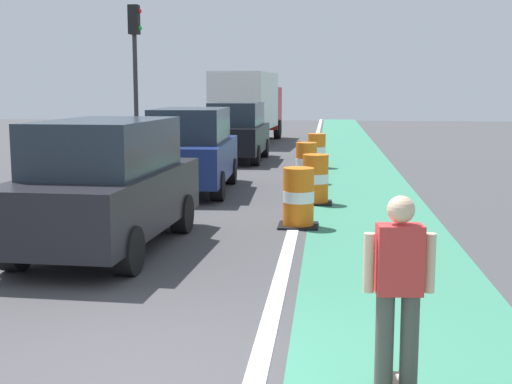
% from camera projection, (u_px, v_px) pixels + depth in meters
% --- Properties ---
extents(ground_plane, '(100.00, 100.00, 0.00)m').
position_uv_depth(ground_plane, '(150.00, 382.00, 6.01)').
color(ground_plane, '#424244').
extents(bike_lane_strip, '(2.50, 80.00, 0.01)m').
position_uv_depth(bike_lane_strip, '(363.00, 189.00, 17.57)').
color(bike_lane_strip, '#387F60').
rests_on(bike_lane_strip, ground).
extents(lane_divider_stripe, '(0.20, 80.00, 0.01)m').
position_uv_depth(lane_divider_stripe, '(304.00, 188.00, 17.72)').
color(lane_divider_stripe, silver).
rests_on(lane_divider_stripe, ground).
extents(skateboarder_on_lane, '(0.57, 0.82, 1.69)m').
position_uv_depth(skateboarder_on_lane, '(398.00, 292.00, 5.52)').
color(skateboarder_on_lane, black).
rests_on(skateboarder_on_lane, ground).
extents(parked_suv_nearest, '(2.09, 4.69, 2.04)m').
position_uv_depth(parked_suv_nearest, '(107.00, 184.00, 10.81)').
color(parked_suv_nearest, black).
rests_on(parked_suv_nearest, ground).
extents(parked_suv_second, '(2.05, 4.67, 2.04)m').
position_uv_depth(parked_suv_second, '(191.00, 150.00, 17.00)').
color(parked_suv_second, navy).
rests_on(parked_suv_second, ground).
extents(parked_suv_third, '(1.96, 4.62, 2.04)m').
position_uv_depth(parked_suv_third, '(237.00, 131.00, 24.18)').
color(parked_suv_third, black).
rests_on(parked_suv_third, ground).
extents(traffic_barrel_front, '(0.73, 0.73, 1.09)m').
position_uv_depth(traffic_barrel_front, '(298.00, 198.00, 12.68)').
color(traffic_barrel_front, orange).
rests_on(traffic_barrel_front, ground).
extents(traffic_barrel_mid, '(0.73, 0.73, 1.09)m').
position_uv_depth(traffic_barrel_mid, '(315.00, 180.00, 15.24)').
color(traffic_barrel_mid, orange).
rests_on(traffic_barrel_mid, ground).
extents(traffic_barrel_back, '(0.73, 0.73, 1.09)m').
position_uv_depth(traffic_barrel_back, '(306.00, 163.00, 18.61)').
color(traffic_barrel_back, orange).
rests_on(traffic_barrel_back, ground).
extents(traffic_barrel_far, '(0.73, 0.73, 1.09)m').
position_uv_depth(traffic_barrel_far, '(317.00, 151.00, 22.24)').
color(traffic_barrel_far, orange).
rests_on(traffic_barrel_far, ground).
extents(delivery_truck_down_block, '(2.69, 7.71, 3.23)m').
position_uv_depth(delivery_truck_down_block, '(248.00, 103.00, 32.24)').
color(delivery_truck_down_block, silver).
rests_on(delivery_truck_down_block, ground).
extents(traffic_light_corner, '(0.41, 0.32, 5.10)m').
position_uv_depth(traffic_light_corner, '(135.00, 57.00, 21.85)').
color(traffic_light_corner, '#2D2D2D').
rests_on(traffic_light_corner, ground).
extents(pedestrian_crossing, '(0.34, 0.20, 1.61)m').
position_uv_depth(pedestrian_crossing, '(129.00, 150.00, 18.81)').
color(pedestrian_crossing, '#33333D').
rests_on(pedestrian_crossing, ground).
extents(pedestrian_waiting, '(0.34, 0.20, 1.61)m').
position_uv_depth(pedestrian_waiting, '(161.00, 138.00, 23.37)').
color(pedestrian_waiting, '#33333D').
rests_on(pedestrian_waiting, ground).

